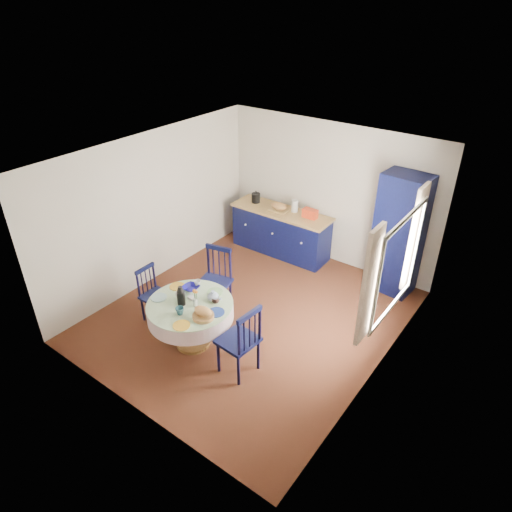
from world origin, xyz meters
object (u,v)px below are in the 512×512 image
Objects in this scene: chair_left at (154,294)px; mug_d at (198,283)px; mug_b at (180,311)px; mug_c at (216,300)px; chair_far at (215,280)px; dining_table at (191,311)px; cobalt_bowl at (191,288)px; kitchen_counter at (281,231)px; pantry_cabinet at (399,235)px; chair_right at (241,340)px; mug_a at (181,295)px.

chair_left is 8.66× the size of mug_d.
mug_b is 0.51m from mug_c.
chair_far reaches higher than mug_b.
dining_table reaches higher than chair_left.
chair_far is 0.62m from cobalt_bowl.
dining_table is at bearing 101.33° from mug_b.
chair_far is 0.85m from mug_c.
chair_far reaches higher than dining_table.
dining_table is 0.89m from chair_left.
chair_left is at bearing -158.58° from mug_d.
kitchen_counter is 1.85× the size of chair_far.
pantry_cabinet is at bearing 34.89° from chair_far.
chair_right is 1.16m from mug_d.
chair_right reaches higher than mug_b.
pantry_cabinet is (2.15, 0.10, 0.56)m from kitchen_counter.
chair_right is (1.16, -0.84, 0.00)m from chair_far.
pantry_cabinet is 1.91× the size of chair_right.
mug_b is at bearing -111.92° from pantry_cabinet.
dining_table reaches higher than mug_c.
chair_right is 4.57× the size of cobalt_bowl.
chair_far is 7.80× the size of mug_a.
mug_b reaches higher than mug_d.
mug_a is at bearing -85.15° from kitchen_counter.
chair_far is at bearing 96.94° from mug_a.
chair_right is 9.42× the size of mug_b.
kitchen_counter is 14.41× the size of mug_a.
chair_left is at bearing 173.18° from dining_table.
dining_table reaches higher than mug_a.
mug_c is (0.55, -0.61, 0.22)m from chair_far.
dining_table is at bearing -97.48° from chair_left.
pantry_cabinet is 18.12× the size of mug_c.
chair_far is 0.85m from mug_a.
chair_far is 0.99× the size of chair_right.
mug_a is at bearing -117.35° from pantry_cabinet.
pantry_cabinet is at bearing 63.49° from mug_b.
pantry_cabinet is at bearing 63.07° from mug_c.
kitchen_counter reaches higher than chair_left.
pantry_cabinet is at bearing 60.95° from dining_table.
chair_far is at bearing 107.72° from mug_b.
kitchen_counter is at bearing 95.51° from cobalt_bowl.
chair_right is (1.35, -2.92, 0.09)m from kitchen_counter.
cobalt_bowl is at bearing 119.16° from mug_b.
chair_left is at bearing 159.36° from mug_b.
cobalt_bowl is (-0.27, 0.49, -0.02)m from mug_b.
cobalt_bowl is at bearing 132.20° from dining_table.
mug_a is at bearing -98.09° from chair_left.
chair_left reaches higher than cobalt_bowl.
pantry_cabinet reaches higher than kitchen_counter.
dining_table is 1.35× the size of chair_left.
pantry_cabinet is 15.05× the size of mug_a.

